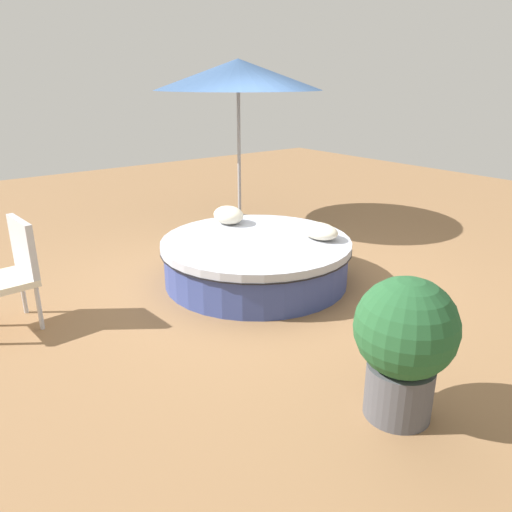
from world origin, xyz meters
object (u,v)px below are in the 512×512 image
patio_umbrella (238,76)px  planter (404,341)px  throw_pillow_1 (229,215)px  round_bed (256,259)px  throw_pillow_0 (319,231)px  patio_chair (12,267)px

patio_umbrella → planter: (-4.43, 1.91, -1.61)m
throw_pillow_1 → round_bed: bearing=169.9°
round_bed → throw_pillow_0: 0.76m
planter → patio_umbrella: bearing=-23.4°
throw_pillow_1 → patio_chair: bearing=94.7°
patio_umbrella → planter: size_ratio=2.46×
patio_umbrella → planter: bearing=156.6°
round_bed → patio_chair: 2.42m
round_bed → patio_chair: bearing=78.1°
throw_pillow_0 → patio_chair: patio_chair is taller
round_bed → throw_pillow_1: size_ratio=5.10×
patio_umbrella → round_bed: bearing=148.4°
throw_pillow_0 → patio_chair: 3.05m
round_bed → planter: bearing=164.3°
patio_umbrella → planter: 5.09m
throw_pillow_1 → patio_chair: 2.48m
throw_pillow_1 → patio_umbrella: (1.30, -1.11, 1.59)m
patio_chair → patio_umbrella: (1.51, -3.58, 1.61)m
patio_chair → throw_pillow_0: bearing=-110.6°
planter → throw_pillow_1: bearing=-14.5°
round_bed → throw_pillow_1: (0.70, -0.12, 0.34)m
throw_pillow_1 → planter: bearing=165.5°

